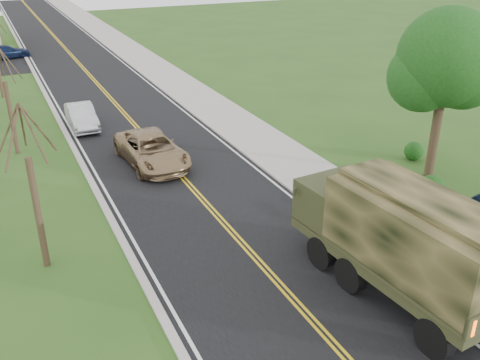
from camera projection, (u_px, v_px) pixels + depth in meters
road at (85, 70)px, 46.62m from camera, size 8.00×120.00×0.01m
curb_right at (132, 65)px, 48.22m from camera, size 0.30×120.00×0.12m
sidewalk_right at (151, 63)px, 48.90m from camera, size 3.20×120.00×0.10m
curb_left at (35, 75)px, 44.99m from camera, size 0.30×120.00×0.10m
leafy_tree at (446, 65)px, 24.02m from camera, size 4.83×4.50×8.10m
bare_tree_a at (36, 200)px, 18.21m from camera, size 1.93×2.26×6.08m
bare_tree_b at (10, 109)px, 28.10m from camera, size 1.83×2.14×5.73m
military_truck at (402, 235)px, 16.87m from camera, size 3.34×8.00×3.89m
suv_champagne at (152, 150)px, 27.44m from camera, size 2.95×5.82×1.58m
sedan_silver at (82, 116)px, 32.69m from camera, size 1.53×4.28×1.40m
lot_car_navy at (6, 52)px, 50.73m from camera, size 4.73×2.94×1.28m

